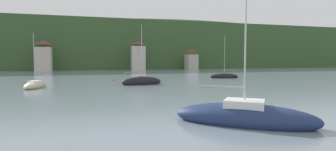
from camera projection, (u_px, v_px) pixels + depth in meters
wooded_hillside at (149, 51)px, 132.96m from camera, size 352.00×58.99×36.88m
shore_building_west at (44, 56)px, 83.59m from camera, size 4.74×4.88×9.79m
shore_building_westcentral at (138, 56)px, 91.45m from camera, size 4.83×3.38×9.85m
shore_building_central at (191, 60)px, 97.80m from camera, size 3.97×4.66×7.43m
sailboat_far_1 at (142, 82)px, 41.17m from camera, size 6.54×2.89×9.55m
sailboat_far_3 at (35, 85)px, 36.46m from camera, size 2.90×6.18×7.76m
sailboat_far_5 at (224, 76)px, 54.97m from camera, size 6.06×2.59×9.07m
sailboat_mid_6 at (244, 117)px, 16.12m from camera, size 8.31×7.30×12.63m
mooring_buoy_near at (113, 81)px, 48.21m from camera, size 0.50×0.50×0.50m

